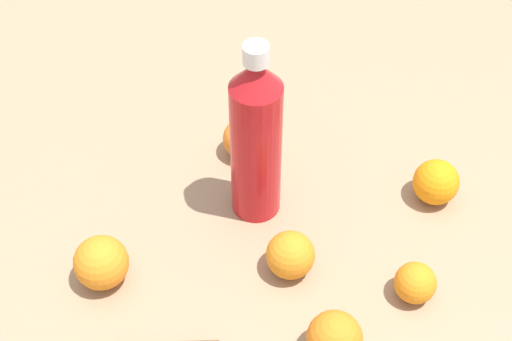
# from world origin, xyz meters

# --- Properties ---
(ground_plane) EXTENTS (2.40, 2.40, 0.00)m
(ground_plane) POSITION_xyz_m (0.00, 0.00, 0.00)
(ground_plane) COLOR #9E7F60
(water_bottle) EXTENTS (0.08, 0.08, 0.32)m
(water_bottle) POSITION_xyz_m (-0.02, -0.04, 0.15)
(water_bottle) COLOR red
(water_bottle) RESTS_ON ground_plane
(orange_0) EXTENTS (0.07, 0.07, 0.07)m
(orange_0) POSITION_xyz_m (-0.01, -0.32, 0.04)
(orange_0) COLOR orange
(orange_0) RESTS_ON ground_plane
(orange_1) EXTENTS (0.08, 0.08, 0.08)m
(orange_1) POSITION_xyz_m (-0.16, 0.19, 0.04)
(orange_1) COLOR orange
(orange_1) RESTS_ON ground_plane
(orange_2) EXTENTS (0.07, 0.07, 0.07)m
(orange_2) POSITION_xyz_m (0.09, -0.02, 0.03)
(orange_2) COLOR orange
(orange_2) RESTS_ON ground_plane
(orange_3) EXTENTS (0.06, 0.06, 0.06)m
(orange_3) POSITION_xyz_m (-0.20, -0.26, 0.03)
(orange_3) COLOR orange
(orange_3) RESTS_ON ground_plane
(orange_4) EXTENTS (0.08, 0.08, 0.08)m
(orange_4) POSITION_xyz_m (-0.29, -0.13, 0.04)
(orange_4) COLOR orange
(orange_4) RESTS_ON ground_plane
(orange_5) EXTENTS (0.07, 0.07, 0.07)m
(orange_5) POSITION_xyz_m (-0.15, -0.08, 0.04)
(orange_5) COLOR orange
(orange_5) RESTS_ON ground_plane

